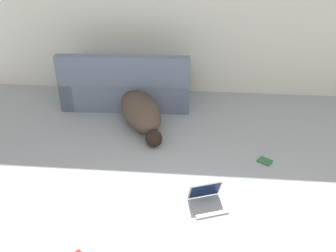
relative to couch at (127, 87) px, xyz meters
The scene contains 5 objects.
wall_back 1.79m from the couch, 22.89° to the left, with size 7.92×0.06×2.73m.
couch is the anchor object (origin of this frame).
dog 0.74m from the couch, 64.75° to the right, with size 0.90×1.42×0.43m.
laptop_open 2.54m from the couch, 60.99° to the right, with size 0.43×0.42×0.23m.
book_green 2.42m from the couch, 36.19° to the right, with size 0.20×0.19×0.02m.
Camera 1 is at (-0.24, -1.50, 2.70)m, focal length 40.00 mm.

